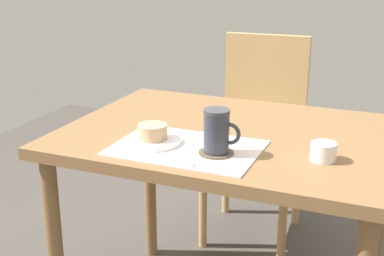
# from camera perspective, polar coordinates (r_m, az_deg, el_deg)

# --- Properties ---
(dining_table) EXTENTS (1.02, 0.76, 0.73)m
(dining_table) POSITION_cam_1_polar(r_m,az_deg,el_deg) (1.71, 4.00, -3.17)
(dining_table) COLOR brown
(dining_table) RESTS_ON ground_plane
(wooden_chair) EXTENTS (0.44, 0.44, 0.91)m
(wooden_chair) POSITION_cam_1_polar(r_m,az_deg,el_deg) (2.45, 7.10, -0.07)
(wooden_chair) COLOR tan
(wooden_chair) RESTS_ON ground_plane
(placemat) EXTENTS (0.41, 0.29, 0.00)m
(placemat) POSITION_cam_1_polar(r_m,az_deg,el_deg) (1.53, -0.58, -2.15)
(placemat) COLOR silver
(placemat) RESTS_ON dining_table
(pastry_plate) EXTENTS (0.17, 0.17, 0.01)m
(pastry_plate) POSITION_cam_1_polar(r_m,az_deg,el_deg) (1.57, -4.23, -1.37)
(pastry_plate) COLOR white
(pastry_plate) RESTS_ON placemat
(pastry) EXTENTS (0.09, 0.09, 0.04)m
(pastry) POSITION_cam_1_polar(r_m,az_deg,el_deg) (1.56, -4.25, -0.40)
(pastry) COLOR tan
(pastry) RESTS_ON pastry_plate
(coffee_coaster) EXTENTS (0.10, 0.10, 0.00)m
(coffee_coaster) POSITION_cam_1_polar(r_m,az_deg,el_deg) (1.48, 2.58, -2.65)
(coffee_coaster) COLOR brown
(coffee_coaster) RESTS_ON placemat
(coffee_mug) EXTENTS (0.11, 0.07, 0.12)m
(coffee_mug) POSITION_cam_1_polar(r_m,az_deg,el_deg) (1.46, 2.71, -0.33)
(coffee_mug) COLOR #2D333D
(coffee_mug) RESTS_ON coffee_coaster
(teaspoon) EXTENTS (0.13, 0.03, 0.01)m
(teaspoon) POSITION_cam_1_polar(r_m,az_deg,el_deg) (1.42, -2.01, -3.45)
(teaspoon) COLOR silver
(teaspoon) RESTS_ON placemat
(sugar_bowl) EXTENTS (0.07, 0.07, 0.05)m
(sugar_bowl) POSITION_cam_1_polar(r_m,az_deg,el_deg) (1.48, 13.85, -2.46)
(sugar_bowl) COLOR white
(sugar_bowl) RESTS_ON dining_table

